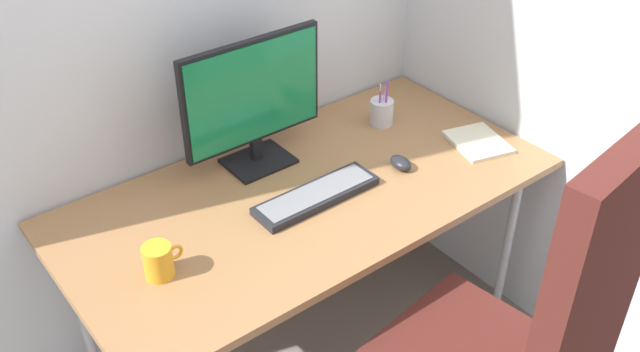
# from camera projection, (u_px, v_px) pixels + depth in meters

# --- Properties ---
(ground_plane) EXTENTS (8.00, 8.00, 0.00)m
(ground_plane) POSITION_uv_depth(u_px,v_px,m) (309.00, 348.00, 2.66)
(ground_plane) COLOR slate
(desk) EXTENTS (1.57, 0.79, 0.73)m
(desk) POSITION_uv_depth(u_px,v_px,m) (308.00, 201.00, 2.27)
(desk) COLOR #996B42
(desk) RESTS_ON ground_plane
(office_chair) EXTENTS (0.56, 0.59, 1.31)m
(office_chair) POSITION_uv_depth(u_px,v_px,m) (527.00, 339.00, 1.80)
(office_chair) COLOR black
(office_chair) RESTS_ON ground_plane
(monitor) EXTENTS (0.50, 0.17, 0.44)m
(monitor) POSITION_uv_depth(u_px,v_px,m) (253.00, 98.00, 2.24)
(monitor) COLOR black
(monitor) RESTS_ON desk
(keyboard) EXTENTS (0.42, 0.12, 0.03)m
(keyboard) POSITION_uv_depth(u_px,v_px,m) (316.00, 195.00, 2.20)
(keyboard) COLOR black
(keyboard) RESTS_ON desk
(mouse) EXTENTS (0.06, 0.09, 0.04)m
(mouse) POSITION_uv_depth(u_px,v_px,m) (401.00, 163.00, 2.33)
(mouse) COLOR black
(mouse) RESTS_ON desk
(pen_holder) EXTENTS (0.08, 0.08, 0.17)m
(pen_holder) POSITION_uv_depth(u_px,v_px,m) (382.00, 112.00, 2.56)
(pen_holder) COLOR silver
(pen_holder) RESTS_ON desk
(notebook) EXTENTS (0.22, 0.25, 0.02)m
(notebook) POSITION_uv_depth(u_px,v_px,m) (478.00, 142.00, 2.46)
(notebook) COLOR beige
(notebook) RESTS_ON desk
(coffee_mug) EXTENTS (0.12, 0.08, 0.10)m
(coffee_mug) POSITION_uv_depth(u_px,v_px,m) (159.00, 261.00, 1.89)
(coffee_mug) COLOR orange
(coffee_mug) RESTS_ON desk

